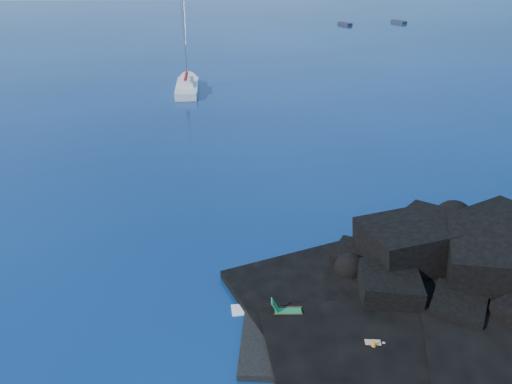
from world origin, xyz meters
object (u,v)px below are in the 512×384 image
sunbather (373,344)px  marker_cone (374,346)px  distant_boat_a (345,25)px  deck_chair (288,307)px  distant_boat_b (399,23)px  sailboat (187,91)px

sunbather → marker_cone: bearing=-90.3°
marker_cone → distant_boat_a: 120.96m
deck_chair → distant_boat_a: deck_chair is taller
deck_chair → marker_cone: (3.63, -2.60, -0.22)m
deck_chair → distant_boat_b: deck_chair is taller
sunbather → distant_boat_b: size_ratio=0.37×
distant_boat_a → marker_cone: bearing=-123.7°
sailboat → distant_boat_b: 88.62m
marker_cone → distant_boat_b: size_ratio=0.12×
distant_boat_b → deck_chair: bearing=-131.2°
sunbather → sailboat: bearing=109.3°
sailboat → distant_boat_b: (51.22, 72.32, 0.00)m
deck_chair → marker_cone: 4.47m
deck_chair → distant_boat_b: bearing=72.4°
sailboat → distant_boat_a: size_ratio=3.01×
distant_boat_a → deck_chair: bearing=-125.6°
marker_cone → distant_boat_a: marker_cone is taller
deck_chair → distant_boat_a: 119.18m
sailboat → distant_boat_a: (35.79, 68.72, 0.00)m
sailboat → deck_chair: 48.15m
deck_chair → distant_boat_a: bearing=78.8°
distant_boat_b → marker_cone: bearing=-129.3°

